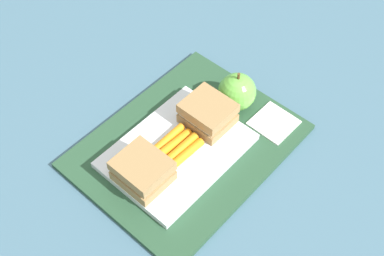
{
  "coord_description": "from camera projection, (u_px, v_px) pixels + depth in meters",
  "views": [
    {
      "loc": [
        -0.38,
        -0.35,
        0.71
      ],
      "look_at": [
        0.01,
        0.0,
        0.04
      ],
      "focal_mm": 47.78,
      "sensor_mm": 36.0,
      "label": 1
    }
  ],
  "objects": [
    {
      "name": "food_tray",
      "position": [
        177.0,
        151.0,
        0.85
      ],
      "size": [
        0.23,
        0.17,
        0.01
      ],
      "primitive_type": "cube",
      "color": "white",
      "rests_on": "lunchbag_mat"
    },
    {
      "name": "ground_plane",
      "position": [
        187.0,
        147.0,
        0.88
      ],
      "size": [
        2.4,
        2.4,
        0.0
      ],
      "primitive_type": "plane",
      "color": "#42667A"
    },
    {
      "name": "lunchbag_mat",
      "position": [
        187.0,
        146.0,
        0.87
      ],
      "size": [
        0.36,
        0.28,
        0.01
      ],
      "primitive_type": "cube",
      "color": "#284C33",
      "rests_on": "ground_plane"
    },
    {
      "name": "sandwich_half_right",
      "position": [
        208.0,
        113.0,
        0.87
      ],
      "size": [
        0.07,
        0.08,
        0.04
      ],
      "color": "#9E7A4C",
      "rests_on": "food_tray"
    },
    {
      "name": "sandwich_half_left",
      "position": [
        143.0,
        171.0,
        0.79
      ],
      "size": [
        0.07,
        0.08,
        0.04
      ],
      "color": "#9E7A4C",
      "rests_on": "food_tray"
    },
    {
      "name": "apple",
      "position": [
        237.0,
        92.0,
        0.9
      ],
      "size": [
        0.07,
        0.07,
        0.08
      ],
      "color": "#66B742",
      "rests_on": "lunchbag_mat"
    },
    {
      "name": "paper_napkin",
      "position": [
        274.0,
        123.0,
        0.9
      ],
      "size": [
        0.07,
        0.07,
        0.0
      ],
      "primitive_type": "cube",
      "rotation": [
        0.0,
        0.0,
        -0.02
      ],
      "color": "white",
      "rests_on": "lunchbag_mat"
    },
    {
      "name": "carrot_sticks_bundle",
      "position": [
        177.0,
        146.0,
        0.84
      ],
      "size": [
        0.08,
        0.06,
        0.02
      ],
      "color": "orange",
      "rests_on": "food_tray"
    }
  ]
}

